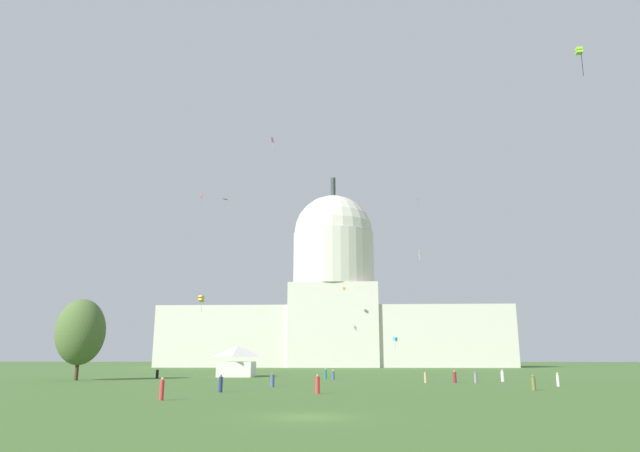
{
  "coord_description": "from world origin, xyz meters",
  "views": [
    {
      "loc": [
        2.29,
        -33.19,
        3.3
      ],
      "look_at": [
        -4.09,
        93.29,
        33.28
      ],
      "focal_mm": 31.21,
      "sensor_mm": 36.0,
      "label": 1
    }
  ],
  "objects_px": {
    "capitol_building": "(334,305)",
    "kite_blue_high": "(224,201)",
    "person_red_lawn_far_right": "(318,385)",
    "person_black_near_tree_east": "(157,374)",
    "person_olive_mid_left": "(533,383)",
    "person_grey_back_left": "(476,378)",
    "tree_west_mid": "(81,332)",
    "person_red_aisle_center": "(162,390)",
    "event_tent": "(237,361)",
    "kite_green_high": "(418,198)",
    "kite_white_mid": "(419,253)",
    "person_maroon_edge_west": "(455,377)",
    "person_tan_mid_right": "(426,377)",
    "kite_lime_high": "(579,51)",
    "person_denim_back_right": "(333,375)",
    "person_white_mid_center": "(503,376)",
    "person_denim_near_tree_west": "(272,381)",
    "person_teal_edge_east": "(325,374)",
    "person_white_back_center": "(558,380)",
    "kite_pink_high": "(272,141)",
    "kite_orange_mid": "(344,288)",
    "person_navy_front_right": "(221,384)",
    "kite_gold_low": "(201,299)",
    "kite_red_high": "(202,196)",
    "kite_cyan_low": "(395,339)"
  },
  "relations": [
    {
      "from": "person_tan_mid_right",
      "to": "kite_green_high",
      "type": "distance_m",
      "value": 109.07
    },
    {
      "from": "person_teal_edge_east",
      "to": "person_grey_back_left",
      "type": "relative_size",
      "value": 1.08
    },
    {
      "from": "tree_west_mid",
      "to": "person_red_aisle_center",
      "type": "bearing_deg",
      "value": -56.16
    },
    {
      "from": "tree_west_mid",
      "to": "person_tan_mid_right",
      "type": "height_order",
      "value": "tree_west_mid"
    },
    {
      "from": "person_black_near_tree_east",
      "to": "person_white_back_center",
      "type": "height_order",
      "value": "person_white_back_center"
    },
    {
      "from": "person_navy_front_right",
      "to": "kite_gold_low",
      "type": "relative_size",
      "value": 0.48
    },
    {
      "from": "tree_west_mid",
      "to": "person_denim_near_tree_west",
      "type": "bearing_deg",
      "value": -29.1
    },
    {
      "from": "person_navy_front_right",
      "to": "kite_white_mid",
      "type": "relative_size",
      "value": 0.67
    },
    {
      "from": "person_grey_back_left",
      "to": "kite_white_mid",
      "type": "relative_size",
      "value": 0.6
    },
    {
      "from": "tree_west_mid",
      "to": "kite_green_high",
      "type": "bearing_deg",
      "value": 54.59
    },
    {
      "from": "tree_west_mid",
      "to": "person_teal_edge_east",
      "type": "relative_size",
      "value": 7.37
    },
    {
      "from": "event_tent",
      "to": "person_white_back_center",
      "type": "distance_m",
      "value": 53.99
    },
    {
      "from": "person_maroon_edge_west",
      "to": "kite_green_high",
      "type": "xyz_separation_m",
      "value": [
        8.77,
        94.62,
        52.13
      ]
    },
    {
      "from": "person_red_lawn_far_right",
      "to": "kite_white_mid",
      "type": "height_order",
      "value": "kite_white_mid"
    },
    {
      "from": "event_tent",
      "to": "tree_west_mid",
      "type": "xyz_separation_m",
      "value": [
        -20.65,
        -16.61,
        4.41
      ]
    },
    {
      "from": "person_tan_mid_right",
      "to": "kite_pink_high",
      "type": "xyz_separation_m",
      "value": [
        -26.37,
        36.57,
        48.86
      ]
    },
    {
      "from": "person_black_near_tree_east",
      "to": "kite_red_high",
      "type": "relative_size",
      "value": 0.64
    },
    {
      "from": "event_tent",
      "to": "kite_pink_high",
      "type": "bearing_deg",
      "value": 74.14
    },
    {
      "from": "kite_blue_high",
      "to": "person_white_mid_center",
      "type": "bearing_deg",
      "value": 79.39
    },
    {
      "from": "capitol_building",
      "to": "kite_blue_high",
      "type": "height_order",
      "value": "capitol_building"
    },
    {
      "from": "person_red_lawn_far_right",
      "to": "kite_pink_high",
      "type": "bearing_deg",
      "value": 149.66
    },
    {
      "from": "kite_cyan_low",
      "to": "kite_lime_high",
      "type": "xyz_separation_m",
      "value": [
        14.93,
        -94.57,
        30.34
      ]
    },
    {
      "from": "capitol_building",
      "to": "kite_red_high",
      "type": "height_order",
      "value": "capitol_building"
    },
    {
      "from": "person_white_mid_center",
      "to": "person_navy_front_right",
      "type": "relative_size",
      "value": 0.97
    },
    {
      "from": "kite_pink_high",
      "to": "person_denim_near_tree_west",
      "type": "bearing_deg",
      "value": 90.92
    },
    {
      "from": "event_tent",
      "to": "kite_blue_high",
      "type": "xyz_separation_m",
      "value": [
        -15.22,
        50.79,
        44.07
      ]
    },
    {
      "from": "person_white_back_center",
      "to": "kite_blue_high",
      "type": "bearing_deg",
      "value": 40.76
    },
    {
      "from": "person_tan_mid_right",
      "to": "event_tent",
      "type": "bearing_deg",
      "value": -25.24
    },
    {
      "from": "person_red_lawn_far_right",
      "to": "person_black_near_tree_east",
      "type": "bearing_deg",
      "value": 173.98
    },
    {
      "from": "person_tan_mid_right",
      "to": "kite_red_high",
      "type": "height_order",
      "value": "kite_red_high"
    },
    {
      "from": "tree_west_mid",
      "to": "person_teal_edge_east",
      "type": "height_order",
      "value": "tree_west_mid"
    },
    {
      "from": "person_olive_mid_left",
      "to": "person_red_lawn_far_right",
      "type": "bearing_deg",
      "value": 109.74
    },
    {
      "from": "person_black_near_tree_east",
      "to": "tree_west_mid",
      "type": "bearing_deg",
      "value": -172.29
    },
    {
      "from": "person_olive_mid_left",
      "to": "person_grey_back_left",
      "type": "relative_size",
      "value": 1.03
    },
    {
      "from": "person_olive_mid_left",
      "to": "person_navy_front_right",
      "type": "distance_m",
      "value": 31.79
    },
    {
      "from": "person_grey_back_left",
      "to": "event_tent",
      "type": "bearing_deg",
      "value": -58.26
    },
    {
      "from": "kite_red_high",
      "to": "kite_cyan_low",
      "type": "bearing_deg",
      "value": 131.24
    },
    {
      "from": "person_denim_back_right",
      "to": "kite_lime_high",
      "type": "distance_m",
      "value": 55.09
    },
    {
      "from": "person_white_mid_center",
      "to": "kite_blue_high",
      "type": "bearing_deg",
      "value": 158.36
    },
    {
      "from": "person_black_near_tree_east",
      "to": "kite_orange_mid",
      "type": "bearing_deg",
      "value": 38.69
    },
    {
      "from": "kite_green_high",
      "to": "kite_lime_high",
      "type": "height_order",
      "value": "kite_green_high"
    },
    {
      "from": "person_olive_mid_left",
      "to": "person_denim_near_tree_west",
      "type": "bearing_deg",
      "value": 82.62
    },
    {
      "from": "event_tent",
      "to": "person_denim_back_right",
      "type": "height_order",
      "value": "event_tent"
    },
    {
      "from": "person_tan_mid_right",
      "to": "person_navy_front_right",
      "type": "relative_size",
      "value": 0.94
    },
    {
      "from": "person_white_mid_center",
      "to": "kite_pink_high",
      "type": "xyz_separation_m",
      "value": [
        -37.81,
        31.43,
        48.85
      ]
    },
    {
      "from": "person_black_near_tree_east",
      "to": "person_denim_near_tree_west",
      "type": "relative_size",
      "value": 0.98
    },
    {
      "from": "person_red_aisle_center",
      "to": "kite_orange_mid",
      "type": "height_order",
      "value": "kite_orange_mid"
    },
    {
      "from": "person_denim_back_right",
      "to": "person_tan_mid_right",
      "type": "bearing_deg",
      "value": -105.25
    },
    {
      "from": "kite_orange_mid",
      "to": "kite_lime_high",
      "type": "height_order",
      "value": "kite_lime_high"
    },
    {
      "from": "person_red_aisle_center",
      "to": "person_tan_mid_right",
      "type": "bearing_deg",
      "value": 113.46
    }
  ]
}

